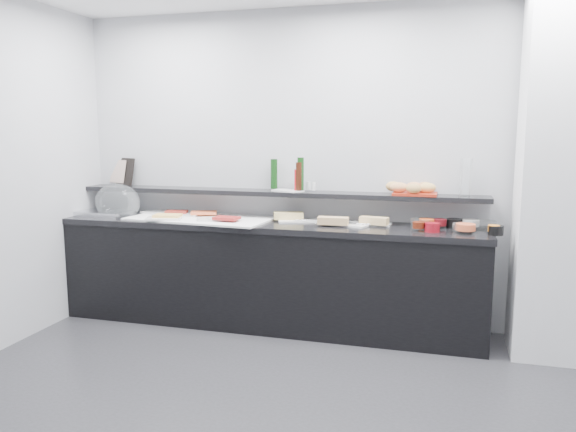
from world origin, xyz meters
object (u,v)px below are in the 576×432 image
(cloche_base, at_px, (106,213))
(sandwich_plate_mid, at_px, (346,224))
(framed_print, at_px, (125,172))
(carafe, at_px, (466,177))
(bread_tray, at_px, (415,194))
(condiment_tray, at_px, (288,191))

(cloche_base, distance_m, sandwich_plate_mid, 2.22)
(framed_print, xyz_separation_m, carafe, (3.10, -0.05, 0.02))
(sandwich_plate_mid, distance_m, bread_tray, 0.61)
(cloche_base, xyz_separation_m, carafe, (3.15, 0.22, 0.38))
(framed_print, height_order, carafe, carafe)
(framed_print, relative_size, condiment_tray, 1.04)
(cloche_base, xyz_separation_m, framed_print, (0.05, 0.28, 0.36))
(framed_print, bearing_deg, cloche_base, -80.29)
(cloche_base, height_order, framed_print, framed_print)
(condiment_tray, xyz_separation_m, carafe, (1.46, 0.05, 0.14))
(framed_print, relative_size, bread_tray, 0.75)
(sandwich_plate_mid, relative_size, framed_print, 1.43)
(carafe, bearing_deg, cloche_base, -175.94)
(sandwich_plate_mid, xyz_separation_m, condiment_tray, (-0.53, 0.14, 0.25))
(cloche_base, height_order, bread_tray, bread_tray)
(cloche_base, height_order, sandwich_plate_mid, cloche_base)
(sandwich_plate_mid, bearing_deg, condiment_tray, -177.20)
(bread_tray, height_order, carafe, carafe)
(cloche_base, xyz_separation_m, bread_tray, (2.76, 0.19, 0.24))
(sandwich_plate_mid, xyz_separation_m, bread_tray, (0.54, 0.15, 0.25))
(cloche_base, distance_m, carafe, 3.18)
(cloche_base, xyz_separation_m, sandwich_plate_mid, (2.22, 0.03, -0.01))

